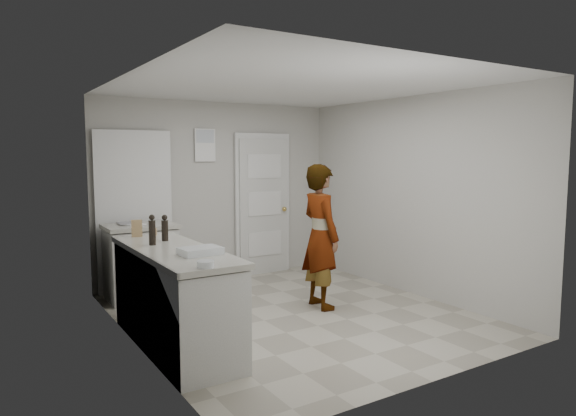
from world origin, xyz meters
TOP-DOWN VIEW (x-y plane):
  - ground at (0.00, 0.00)m, footprint 4.00×4.00m
  - room_shell at (-0.17, 1.95)m, footprint 4.00×4.00m
  - main_counter at (-1.45, -0.20)m, footprint 0.64×1.96m
  - side_counter at (-1.25, 1.55)m, footprint 0.84×0.61m
  - person at (0.41, 0.09)m, footprint 0.45×0.64m
  - cake_mix_box at (-1.55, 0.62)m, footprint 0.12×0.07m
  - spice_jar at (-1.36, 0.61)m, footprint 0.05×0.05m
  - oil_cruet_a at (-1.38, 0.22)m, footprint 0.07×0.07m
  - oil_cruet_b at (-1.56, 0.06)m, footprint 0.06×0.06m
  - baking_dish at (-1.35, -0.60)m, footprint 0.35×0.26m
  - egg_bowl at (-1.52, -1.10)m, footprint 0.13×0.13m
  - papers at (-1.33, 1.59)m, footprint 0.29×0.33m

SIDE VIEW (x-z plane):
  - ground at x=0.00m, z-range 0.00..0.00m
  - main_counter at x=-1.45m, z-range -0.04..0.89m
  - side_counter at x=-1.25m, z-range -0.03..0.89m
  - person at x=0.41m, z-range 0.00..1.67m
  - papers at x=-1.33m, z-range 0.93..0.93m
  - egg_bowl at x=-1.52m, z-range 0.93..0.98m
  - baking_dish at x=-1.35m, z-range 0.92..0.98m
  - spice_jar at x=-1.36m, z-range 0.93..1.00m
  - cake_mix_box at x=-1.55m, z-range 0.93..1.10m
  - room_shell at x=-0.17m, z-range -0.98..3.02m
  - oil_cruet_a at x=-1.38m, z-range 0.92..1.18m
  - oil_cruet_b at x=-1.56m, z-range 0.92..1.21m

